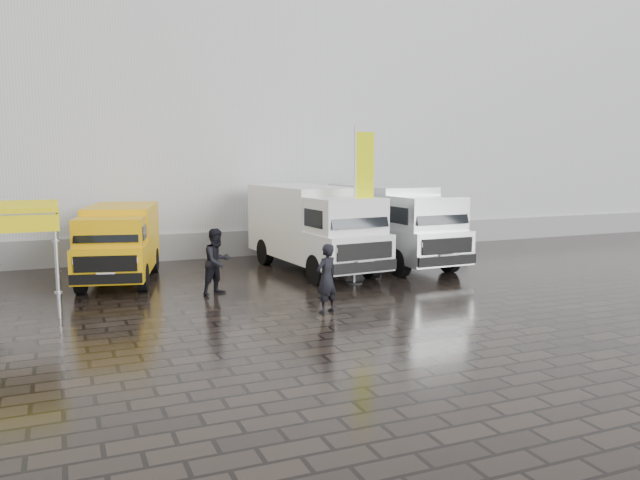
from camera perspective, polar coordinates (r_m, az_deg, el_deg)
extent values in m
plane|color=black|center=(18.04, 5.36, -4.75)|extent=(120.00, 120.00, 0.00)
cube|color=silver|center=(33.26, -4.68, 11.25)|extent=(44.00, 16.00, 12.00)
cube|color=gray|center=(25.88, 1.00, 0.14)|extent=(44.00, 0.15, 1.00)
cylinder|color=silver|center=(19.01, -22.91, -0.84)|extent=(0.10, 0.10, 2.51)
cylinder|color=silver|center=(16.09, -22.91, -2.26)|extent=(0.10, 0.10, 2.51)
cylinder|color=black|center=(19.18, 3.14, -3.93)|extent=(0.50, 0.50, 0.04)
cylinder|color=white|center=(18.86, 3.19, 3.16)|extent=(0.07, 0.07, 4.79)
cube|color=#F3FF0D|center=(18.95, 4.12, 6.36)|extent=(0.60, 0.03, 2.30)
cube|color=black|center=(28.49, 12.61, 0.65)|extent=(0.73, 0.73, 1.01)
imported|color=black|center=(15.47, 0.59, -3.52)|extent=(0.74, 0.62, 1.73)
imported|color=black|center=(17.74, -9.38, -1.96)|extent=(1.14, 1.06, 1.87)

